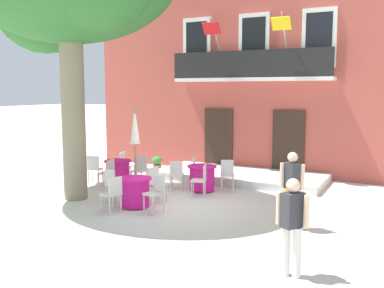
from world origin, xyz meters
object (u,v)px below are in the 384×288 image
(cafe_chair_front_0, at_px, (156,182))
(cafe_chair_front_1, at_px, (113,183))
(cafe_chair_near_tree_3, at_px, (201,179))
(ground_planter_left, at_px, (157,163))
(cafe_umbrella, at_px, (135,136))
(pedestrian_near_entrance, at_px, (292,186))
(cafe_chair_middle_1, at_px, (94,167))
(cafe_chair_middle_2, at_px, (108,172))
(cafe_chair_near_tree_2, at_px, (177,174))
(cafe_chair_front_3, at_px, (156,191))
(cafe_table_middle, at_px, (118,172))
(cafe_table_near_tree, at_px, (202,178))
(cafe_chair_near_tree_0, at_px, (227,173))
(pedestrian_mid_plaza, at_px, (292,222))
(cafe_chair_near_tree_1, at_px, (197,169))
(cafe_chair_middle_0, at_px, (125,164))
(cafe_table_front, at_px, (135,192))
(cafe_chair_middle_3, at_px, (140,169))
(cafe_chair_front_2, at_px, (113,192))

(cafe_chair_front_0, height_order, cafe_chair_front_1, same)
(cafe_chair_near_tree_3, bearing_deg, ground_planter_left, 139.75)
(cafe_umbrella, bearing_deg, pedestrian_near_entrance, -14.39)
(cafe_chair_middle_1, relative_size, cafe_chair_middle_2, 1.00)
(cafe_chair_near_tree_2, xyz_separation_m, cafe_umbrella, (-0.96, -0.72, 1.14))
(cafe_chair_front_0, height_order, cafe_chair_front_3, same)
(cafe_table_middle, distance_m, cafe_chair_front_0, 2.58)
(cafe_table_near_tree, height_order, cafe_chair_front_3, cafe_chair_front_3)
(cafe_chair_near_tree_0, bearing_deg, ground_planter_left, 156.34)
(cafe_table_middle, distance_m, ground_planter_left, 2.19)
(pedestrian_mid_plaza, bearing_deg, cafe_umbrella, 146.42)
(cafe_chair_near_tree_1, bearing_deg, pedestrian_near_entrance, -38.28)
(pedestrian_near_entrance, bearing_deg, cafe_chair_near_tree_1, 141.72)
(cafe_chair_near_tree_3, bearing_deg, pedestrian_near_entrance, -29.11)
(cafe_table_near_tree, xyz_separation_m, cafe_table_middle, (-2.82, -0.34, 0.00))
(cafe_chair_near_tree_1, xyz_separation_m, cafe_chair_front_1, (-1.06, -2.89, 0.00))
(cafe_table_middle, bearing_deg, cafe_chair_middle_1, -155.08)
(cafe_chair_near_tree_2, xyz_separation_m, cafe_chair_middle_2, (-1.98, -0.71, 0.00))
(cafe_chair_front_1, height_order, cafe_chair_front_3, same)
(cafe_chair_middle_0, height_order, cafe_table_front, cafe_chair_middle_0)
(cafe_chair_middle_3, distance_m, cafe_chair_front_0, 2.09)
(cafe_table_middle, xyz_separation_m, pedestrian_mid_plaza, (6.68, -4.39, 0.52))
(cafe_chair_near_tree_0, xyz_separation_m, cafe_chair_front_2, (-1.55, -3.50, 0.00))
(cafe_table_near_tree, distance_m, cafe_umbrella, 2.33)
(cafe_chair_front_0, distance_m, cafe_umbrella, 1.63)
(cafe_chair_near_tree_1, xyz_separation_m, pedestrian_mid_plaza, (4.32, -5.32, 0.38))
(cafe_chair_front_2, xyz_separation_m, pedestrian_near_entrance, (4.16, 0.78, 0.42))
(cafe_chair_near_tree_2, height_order, cafe_chair_middle_3, same)
(cafe_chair_near_tree_0, height_order, cafe_chair_front_2, same)
(cafe_table_middle, relative_size, cafe_chair_front_2, 0.95)
(cafe_chair_middle_2, bearing_deg, cafe_chair_near_tree_3, 7.34)
(cafe_chair_middle_3, height_order, cafe_table_front, cafe_chair_middle_3)
(cafe_chair_near_tree_0, height_order, cafe_umbrella, cafe_umbrella)
(cafe_table_middle, height_order, cafe_chair_front_3, cafe_chair_front_3)
(cafe_chair_middle_2, distance_m, cafe_table_front, 2.29)
(cafe_table_near_tree, height_order, cafe_chair_near_tree_1, cafe_chair_near_tree_1)
(cafe_table_front, xyz_separation_m, cafe_chair_front_1, (-0.75, 0.08, 0.14))
(cafe_chair_near_tree_0, height_order, cafe_chair_middle_2, same)
(cafe_table_near_tree, xyz_separation_m, cafe_chair_front_2, (-0.90, -3.11, 0.14))
(cafe_chair_middle_0, xyz_separation_m, cafe_chair_front_0, (2.44, -2.02, 0.00))
(cafe_chair_middle_1, distance_m, cafe_chair_middle_2, 0.96)
(cafe_chair_middle_0, relative_size, cafe_umbrella, 0.36)
(cafe_table_near_tree, relative_size, cafe_chair_middle_2, 0.95)
(cafe_chair_front_2, bearing_deg, pedestrian_mid_plaza, -18.66)
(cafe_chair_middle_1, bearing_deg, cafe_chair_near_tree_0, 14.03)
(cafe_chair_front_3, bearing_deg, cafe_chair_middle_3, 130.88)
(cafe_chair_middle_1, bearing_deg, pedestrian_near_entrance, -13.96)
(cafe_chair_front_1, height_order, pedestrian_near_entrance, pedestrian_near_entrance)
(cafe_chair_front_1, distance_m, cafe_chair_front_2, 1.02)
(cafe_chair_front_0, xyz_separation_m, cafe_chair_front_2, (-0.31, -1.48, 0.00))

